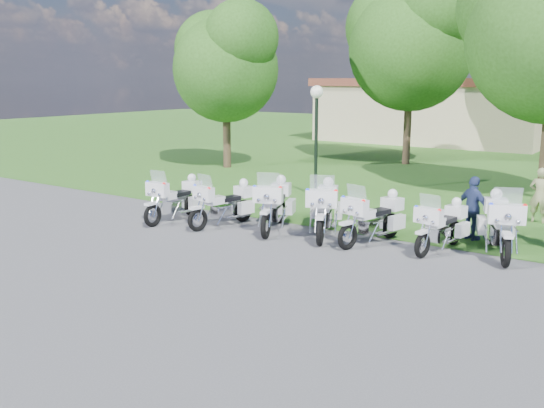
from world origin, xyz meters
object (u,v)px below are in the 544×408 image
Objects in this scene: motorcycle_0 at (176,198)px; bystander_c at (473,209)px; motorcycle_3 at (325,208)px; motorcycle_2 at (275,204)px; motorcycle_1 at (225,203)px; bystander_a at (540,196)px; motorcycle_4 at (374,217)px; motorcycle_6 at (500,224)px; lamp_post at (317,112)px; motorcycle_5 at (442,225)px.

bystander_c is (7.78, 2.70, 0.17)m from motorcycle_0.
motorcycle_0 is 0.96× the size of motorcycle_3.
motorcycle_2 is 0.99× the size of motorcycle_3.
motorcycle_2 is at bearing -151.17° from motorcycle_1.
bystander_a is (7.19, 5.39, 0.15)m from motorcycle_1.
motorcycle_4 is 1.40× the size of bystander_c.
motorcycle_1 is 0.95× the size of motorcycle_2.
motorcycle_0 is 1.42× the size of bystander_c.
motorcycle_6 is 8.48m from lamp_post.
motorcycle_2 reaches higher than motorcycle_4.
motorcycle_1 is 1.38× the size of bystander_c.
bystander_c is (-1.00, -2.99, 0.03)m from bystander_a.
motorcycle_4 is 0.60× the size of lamp_post.
bystander_a is (0.09, 3.91, 0.07)m from motorcycle_6.
motorcycle_2 is 5.78m from motorcycle_6.
motorcycle_0 is 1.62m from motorcycle_1.
bystander_a reaches higher than motorcycle_1.
bystander_a is at bearing 0.96° from lamp_post.
lamp_post is 7.66m from bystander_a.
lamp_post is at bearing -77.02° from motorcycle_1.
motorcycle_1 is 5.75m from lamp_post.
bystander_a is at bearing -113.98° from motorcycle_6.
motorcycle_3 is 1.12× the size of motorcycle_5.
motorcycle_2 is 0.62× the size of lamp_post.
bystander_c is (3.35, 1.72, 0.09)m from motorcycle_3.
motorcycle_6 is (5.69, 1.04, 0.02)m from motorcycle_2.
motorcycle_3 is 6.41m from bystander_a.
lamp_post reaches higher than motorcycle_4.
motorcycle_3 reaches higher than motorcycle_0.
motorcycle_6 is (4.26, 0.80, 0.00)m from motorcycle_3.
motorcycle_0 is at bearing -7.63° from motorcycle_2.
bystander_c is at bearing 70.13° from bystander_a.
motorcycle_2 is 4.51m from motorcycle_5.
motorcycle_2 is 5.17m from bystander_c.
motorcycle_2 reaches higher than bystander_a.
motorcycle_4 reaches higher than motorcycle_0.
motorcycle_6 is at bearing 166.67° from motorcycle_3.
motorcycle_6 reaches higher than motorcycle_3.
motorcycle_1 is 1.47m from motorcycle_2.
bystander_c reaches higher than motorcycle_0.
motorcycle_3 is 1.05× the size of motorcycle_4.
motorcycle_6 is at bearing 87.22° from bystander_a.
motorcycle_1 is 1.05× the size of motorcycle_5.
motorcycle_5 is at bearing -158.89° from motorcycle_1.
lamp_post is 2.42× the size of bystander_a.
motorcycle_1 is at bearing -10.35° from motorcycle_3.
motorcycle_6 reaches higher than bystander_a.
bystander_a is at bearing -156.68° from motorcycle_3.
motorcycle_4 reaches higher than motorcycle_5.
motorcycle_5 is at bearing 71.89° from bystander_a.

